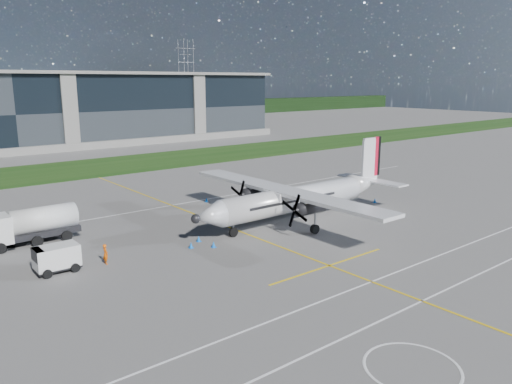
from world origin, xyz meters
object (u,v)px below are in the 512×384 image
Objects in this scene: ground_crew_person at (105,253)px; safety_cone_nose_stbd at (199,239)px; safety_cone_fwd at (191,245)px; safety_cone_stbdwing at (206,200)px; pylon_east at (186,77)px; turboprop_aircraft at (300,184)px; fuel_tanker_truck at (23,227)px; baggage_tug at (57,259)px; safety_cone_nose_port at (214,245)px; safety_cone_tail at (375,201)px.

ground_crew_person reaches higher than safety_cone_nose_stbd.
safety_cone_fwd is at bearing -143.28° from safety_cone_nose_stbd.
safety_cone_stbdwing is 1.00× the size of safety_cone_fwd.
pylon_east is 1.18× the size of turboprop_aircraft.
pylon_east is at bearing 54.11° from fuel_tanker_truck.
baggage_tug is 12.28m from safety_cone_nose_port.
baggage_tug is 6.56× the size of safety_cone_stbdwing.
safety_cone_tail is (-63.17, -145.52, -14.75)m from pylon_east.
safety_cone_stbdwing is (20.35, 11.17, -0.73)m from baggage_tug.
safety_cone_nose_port is at bearing -33.79° from safety_cone_fwd.
safety_cone_stbdwing is at bearing 102.70° from turboprop_aircraft.
pylon_east is at bearing 58.90° from safety_cone_fwd.
fuel_tanker_truck reaches higher than safety_cone_nose_port.
fuel_tanker_truck is at bearing 138.71° from safety_cone_nose_port.
safety_cone_fwd is 1.88m from safety_cone_nose_port.
safety_cone_tail is at bearing 0.96° from safety_cone_fwd.
safety_cone_nose_stbd is at bearing 93.37° from safety_cone_nose_port.
ground_crew_person is at bearing -123.24° from pylon_east.
ground_crew_person is at bearing 172.65° from safety_cone_fwd.
ground_crew_person is 8.48m from safety_cone_nose_stbd.
pylon_east reaches higher than safety_cone_nose_stbd.
fuel_tanker_truck is 16.43× the size of safety_cone_tail.
safety_cone_nose_port is (1.56, -1.05, 0.00)m from safety_cone_fwd.
pylon_east is at bearing 55.71° from baggage_tug.
fuel_tanker_truck is 14.40m from safety_cone_fwd.
safety_cone_fwd is 1.00× the size of safety_cone_nose_port.
fuel_tanker_truck is 16.43× the size of safety_cone_stbdwing.
fuel_tanker_truck reaches higher than safety_cone_stbdwing.
safety_cone_fwd is (-12.77, -0.26, -3.57)m from turboprop_aircraft.
safety_cone_tail is (24.85, 0.42, 0.00)m from safety_cone_fwd.
baggage_tug is 23.23m from safety_cone_stbdwing.
fuel_tanker_truck reaches higher than safety_cone_nose_stbd.
safety_cone_fwd is at bearing -42.27° from fuel_tanker_truck.
pylon_east is 164.34m from turboprop_aircraft.
safety_cone_stbdwing is at bearing -120.39° from pylon_east.
safety_cone_stbdwing is (-78.07, -133.14, -14.75)m from pylon_east.
turboprop_aircraft is at bearing -117.32° from pylon_east.
safety_cone_stbdwing is (-2.82, 12.54, -3.57)m from turboprop_aircraft.
safety_cone_fwd is at bearing -121.10° from pylon_east.
safety_cone_nose_stbd is 2.13m from safety_cone_nose_port.
fuel_tanker_truck is at bearing 91.51° from baggage_tug.
fuel_tanker_truck is 16.43× the size of safety_cone_nose_stbd.
ground_crew_person reaches higher than safety_cone_stbdwing.
turboprop_aircraft is 14.07× the size of ground_crew_person.
turboprop_aircraft is 50.89× the size of safety_cone_fwd.
baggage_tug is 10.55m from safety_cone_fwd.
baggage_tug is at bearing -151.23° from safety_cone_stbdwing.
safety_cone_nose_port is at bearing -176.40° from safety_cone_tail.
safety_cone_nose_stbd and safety_cone_nose_port have the same top height.
safety_cone_stbdwing is at bearing 54.02° from safety_cone_nose_stbd.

